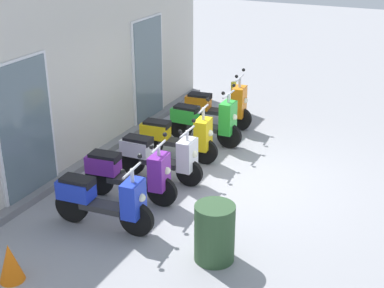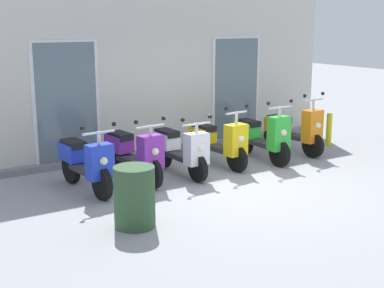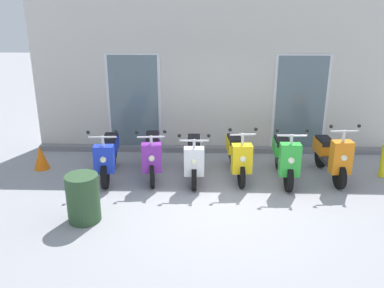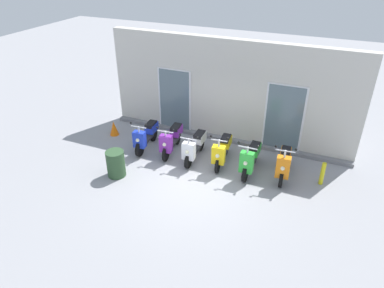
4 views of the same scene
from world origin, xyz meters
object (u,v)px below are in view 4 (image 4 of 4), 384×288
at_px(scooter_green, 250,158).
at_px(scooter_orange, 284,163).
at_px(scooter_blue, 146,135).
at_px(curb_bollard, 322,174).
at_px(scooter_yellow, 222,150).
at_px(scooter_purple, 172,139).
at_px(traffic_cone, 114,128).
at_px(trash_bin, 116,164).
at_px(scooter_white, 195,146).

relative_size(scooter_green, scooter_orange, 1.01).
xyz_separation_m(scooter_blue, curb_bollard, (5.59, 0.17, -0.12)).
bearing_deg(scooter_orange, scooter_yellow, 179.57).
distance_m(scooter_blue, scooter_yellow, 2.62).
bearing_deg(scooter_purple, scooter_blue, -174.28).
bearing_deg(scooter_orange, scooter_green, -171.99).
height_order(scooter_purple, traffic_cone, scooter_purple).
xyz_separation_m(scooter_orange, curb_bollard, (1.08, 0.08, -0.13)).
bearing_deg(scooter_purple, traffic_cone, 173.58).
xyz_separation_m(scooter_green, trash_bin, (-3.58, -1.72, -0.08)).
bearing_deg(trash_bin, scooter_orange, 22.19).
xyz_separation_m(scooter_purple, scooter_green, (2.66, -0.13, -0.01)).
bearing_deg(traffic_cone, scooter_white, -6.23).
relative_size(scooter_yellow, traffic_cone, 3.01).
relative_size(scooter_purple, scooter_white, 1.03).
xyz_separation_m(scooter_blue, scooter_orange, (4.51, 0.09, 0.01)).
xyz_separation_m(scooter_green, curb_bollard, (2.04, 0.22, -0.13)).
relative_size(scooter_blue, trash_bin, 1.96).
height_order(scooter_yellow, scooter_green, scooter_green).
height_order(scooter_white, trash_bin, scooter_white).
relative_size(scooter_blue, scooter_white, 1.01).
height_order(scooter_blue, curb_bollard, scooter_blue).
bearing_deg(scooter_yellow, traffic_cone, 176.47).
relative_size(scooter_yellow, scooter_green, 1.00).
bearing_deg(scooter_white, scooter_orange, 1.80).
bearing_deg(scooter_orange, curb_bollard, 4.29).
xyz_separation_m(scooter_white, scooter_green, (1.81, -0.05, 0.02)).
distance_m(scooter_white, curb_bollard, 3.86).
relative_size(scooter_white, curb_bollard, 2.24).
bearing_deg(scooter_orange, scooter_purple, -179.96).
xyz_separation_m(scooter_yellow, traffic_cone, (-4.16, 0.26, -0.22)).
relative_size(scooter_orange, trash_bin, 1.91).
xyz_separation_m(scooter_yellow, scooter_green, (0.93, -0.15, 0.01)).
height_order(trash_bin, curb_bollard, trash_bin).
bearing_deg(trash_bin, scooter_blue, 89.13).
distance_m(scooter_orange, curb_bollard, 1.09).
height_order(scooter_blue, scooter_orange, scooter_orange).
distance_m(scooter_white, scooter_green, 1.81).
bearing_deg(curb_bollard, scooter_yellow, -178.71).
bearing_deg(scooter_purple, scooter_yellow, 0.56).
bearing_deg(traffic_cone, scooter_green, -4.56).
bearing_deg(scooter_white, scooter_purple, 174.33).
distance_m(scooter_purple, curb_bollard, 4.70).
distance_m(scooter_purple, traffic_cone, 2.46).
height_order(scooter_purple, curb_bollard, scooter_purple).
bearing_deg(curb_bollard, scooter_white, -177.50).
height_order(scooter_blue, trash_bin, scooter_blue).
xyz_separation_m(scooter_blue, scooter_green, (3.55, -0.04, 0.01)).
relative_size(scooter_white, scooter_yellow, 1.00).
height_order(scooter_orange, curb_bollard, scooter_orange).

